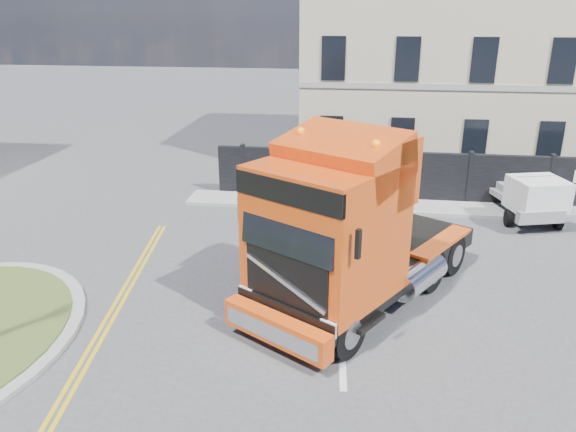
# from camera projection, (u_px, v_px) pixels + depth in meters

# --- Properties ---
(ground) EXTENTS (120.00, 120.00, 0.00)m
(ground) POSITION_uv_depth(u_px,v_px,m) (247.00, 302.00, 14.79)
(ground) COLOR #424244
(ground) RESTS_ON ground
(hoarding_fence) EXTENTS (18.80, 0.25, 2.00)m
(hoarding_fence) POSITION_uv_depth(u_px,v_px,m) (457.00, 179.00, 21.96)
(hoarding_fence) COLOR black
(hoarding_fence) RESTS_ON ground
(georgian_building) EXTENTS (12.30, 10.30, 12.80)m
(georgian_building) POSITION_uv_depth(u_px,v_px,m) (434.00, 41.00, 27.33)
(georgian_building) COLOR #BAAD94
(georgian_building) RESTS_ON ground
(pavement_far) EXTENTS (20.00, 1.60, 0.12)m
(pavement_far) POSITION_uv_depth(u_px,v_px,m) (443.00, 208.00, 21.52)
(pavement_far) COLOR gray
(pavement_far) RESTS_ON ground
(truck) EXTENTS (6.40, 7.94, 4.55)m
(truck) POSITION_uv_depth(u_px,v_px,m) (344.00, 236.00, 13.72)
(truck) COLOR black
(truck) RESTS_ON ground
(flatbed_pickup) EXTENTS (2.75, 4.58, 1.77)m
(flatbed_pickup) POSITION_uv_depth(u_px,v_px,m) (532.00, 197.00, 19.99)
(flatbed_pickup) COLOR gray
(flatbed_pickup) RESTS_ON ground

